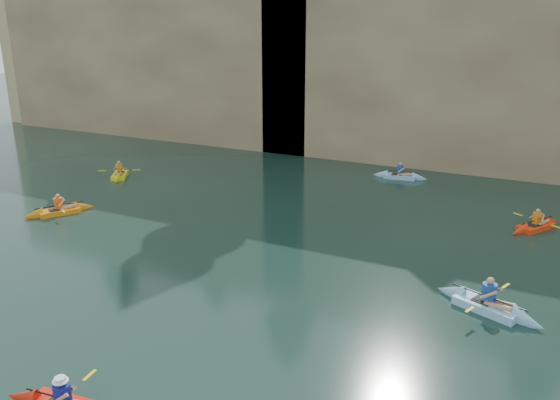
% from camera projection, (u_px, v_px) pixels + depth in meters
% --- Properties ---
extents(ground, '(160.00, 160.00, 0.00)m').
position_uv_depth(ground, '(209.00, 362.00, 13.55)').
color(ground, black).
rests_on(ground, ground).
extents(cliff, '(70.00, 16.00, 12.00)m').
position_uv_depth(cliff, '(450.00, 56.00, 37.26)').
color(cliff, tan).
rests_on(cliff, ground).
extents(cliff_slab_west, '(26.00, 2.40, 10.56)m').
position_uv_depth(cliff_slab_west, '(149.00, 64.00, 39.70)').
color(cliff_slab_west, tan).
rests_on(cliff_slab_west, ground).
extents(cliff_slab_center, '(24.00, 2.40, 11.40)m').
position_uv_depth(cliff_slab_center, '(463.00, 68.00, 30.20)').
color(cliff_slab_center, tan).
rests_on(cliff_slab_center, ground).
extents(sea_cave_west, '(4.50, 1.00, 4.00)m').
position_uv_depth(sea_cave_west, '(169.00, 112.00, 39.30)').
color(sea_cave_west, black).
rests_on(sea_cave_west, ground).
extents(sea_cave_center, '(3.50, 1.00, 3.20)m').
position_uv_depth(sea_cave_center, '(353.00, 134.00, 33.45)').
color(sea_cave_center, black).
rests_on(sea_cave_center, ground).
extents(kayaker_orange, '(2.14, 2.95, 1.15)m').
position_uv_depth(kayaker_orange, '(59.00, 211.00, 24.16)').
color(kayaker_orange, orange).
rests_on(kayaker_orange, ground).
extents(kayaker_ltblue_near, '(3.37, 2.42, 1.31)m').
position_uv_depth(kayaker_ltblue_near, '(487.00, 305.00, 15.97)').
color(kayaker_ltblue_near, '#8BC6EA').
rests_on(kayaker_ltblue_near, ground).
extents(kayaker_red_far, '(2.16, 2.86, 1.09)m').
position_uv_depth(kayaker_red_far, '(536.00, 226.00, 22.36)').
color(kayaker_red_far, red).
rests_on(kayaker_red_far, ground).
extents(kayaker_yellow, '(2.07, 2.71, 1.14)m').
position_uv_depth(kayaker_yellow, '(120.00, 175.00, 30.00)').
color(kayaker_yellow, yellow).
rests_on(kayaker_yellow, ground).
extents(kayaker_ltblue_mid, '(2.99, 2.21, 1.11)m').
position_uv_depth(kayaker_ltblue_mid, '(400.00, 176.00, 29.77)').
color(kayaker_ltblue_mid, '#87B8E2').
rests_on(kayaker_ltblue_mid, ground).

